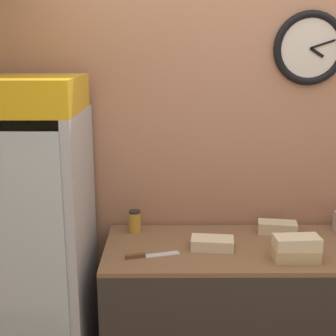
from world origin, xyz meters
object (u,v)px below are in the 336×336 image
sandwich_stack_bottom (296,254)px  sandwich_flat_right (277,227)px  chefs_knife (145,255)px  sandwich_stack_middle (297,242)px  sandwich_flat_left (212,243)px  condiment_jar (135,221)px  beverage_cooler (27,225)px

sandwich_stack_bottom → sandwich_flat_right: 0.38m
sandwich_flat_right → chefs_knife: sandwich_flat_right is taller
sandwich_stack_middle → sandwich_flat_left: size_ratio=0.99×
sandwich_stack_middle → sandwich_flat_right: 0.39m
sandwich_stack_middle → sandwich_flat_right: (-0.01, 0.38, -0.07)m
sandwich_stack_bottom → chefs_knife: sandwich_stack_bottom is taller
sandwich_flat_right → chefs_knife: size_ratio=0.82×
sandwich_flat_right → condiment_jar: size_ratio=1.78×
sandwich_flat_right → sandwich_stack_bottom: bearing=-88.3°
beverage_cooler → sandwich_stack_middle: beverage_cooler is taller
sandwich_stack_middle → condiment_jar: condiment_jar is taller
beverage_cooler → condiment_jar: (0.60, 0.18, -0.05)m
chefs_knife → sandwich_flat_left: bearing=15.4°
beverage_cooler → sandwich_flat_left: 1.06m
sandwich_stack_bottom → sandwich_flat_left: bearing=160.8°
beverage_cooler → sandwich_flat_right: (1.47, 0.16, -0.08)m
sandwich_stack_middle → chefs_knife: 0.81m
sandwich_stack_bottom → sandwich_flat_left: size_ratio=0.97×
condiment_jar → chefs_knife: bearing=-77.7°
condiment_jar → beverage_cooler: bearing=-163.1°
beverage_cooler → sandwich_flat_right: 1.48m
sandwich_stack_bottom → beverage_cooler: bearing=171.6°
sandwich_flat_right → sandwich_flat_left: bearing=-151.0°
beverage_cooler → condiment_jar: bearing=16.9°
sandwich_stack_bottom → chefs_knife: (-0.80, 0.05, -0.03)m
sandwich_stack_middle → sandwich_flat_right: bearing=91.7°
beverage_cooler → sandwich_flat_left: beverage_cooler is taller
beverage_cooler → condiment_jar: size_ratio=13.48×
sandwich_flat_left → condiment_jar: (-0.45, 0.25, 0.04)m
sandwich_stack_middle → sandwich_stack_bottom: bearing=0.0°
sandwich_flat_right → beverage_cooler: bearing=-173.7°
sandwich_stack_bottom → sandwich_stack_middle: sandwich_stack_middle is taller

